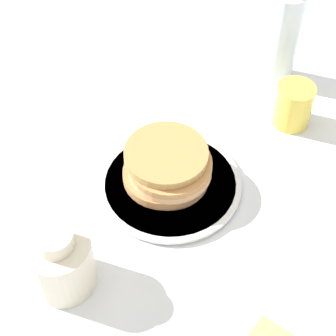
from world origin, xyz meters
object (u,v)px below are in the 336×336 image
at_px(cream_jug, 61,262).
at_px(water_bottle_near, 283,37).
at_px(pancake_stack, 167,167).
at_px(juice_glass, 293,105).
at_px(plate, 168,183).

xyz_separation_m(cream_jug, water_bottle_near, (-0.54, 0.25, 0.04)).
bearing_deg(cream_jug, pancake_stack, 153.64).
xyz_separation_m(juice_glass, water_bottle_near, (-0.12, -0.04, 0.05)).
bearing_deg(pancake_stack, plate, 53.95).
distance_m(juice_glass, cream_jug, 0.51).
bearing_deg(juice_glass, cream_jug, -35.20).
height_order(juice_glass, water_bottle_near, water_bottle_near).
distance_m(plate, cream_jug, 0.24).
xyz_separation_m(plate, cream_jug, (0.21, -0.11, 0.04)).
bearing_deg(cream_jug, water_bottle_near, 154.96).
bearing_deg(plate, cream_jug, -26.90).
xyz_separation_m(pancake_stack, water_bottle_near, (-0.33, 0.15, 0.05)).
xyz_separation_m(pancake_stack, cream_jug, (0.21, -0.10, 0.01)).
bearing_deg(plate, water_bottle_near, 156.18).
xyz_separation_m(plate, juice_glass, (-0.20, 0.19, 0.03)).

